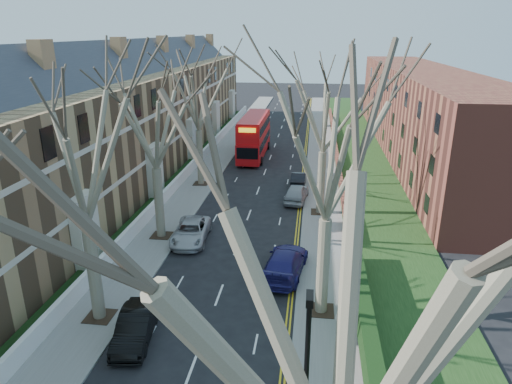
% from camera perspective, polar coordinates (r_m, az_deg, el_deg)
% --- Properties ---
extents(pavement_left, '(3.00, 102.00, 0.12)m').
position_cam_1_polar(pavement_left, '(54.95, -4.44, 4.62)').
color(pavement_left, slate).
rests_on(pavement_left, ground).
extents(pavement_right, '(3.00, 102.00, 0.12)m').
position_cam_1_polar(pavement_right, '(53.86, 8.20, 4.17)').
color(pavement_right, slate).
rests_on(pavement_right, ground).
extents(terrace_left, '(9.70, 78.00, 13.60)m').
position_cam_1_polar(terrace_left, '(48.50, -15.53, 8.59)').
color(terrace_left, olive).
rests_on(terrace_left, ground).
extents(flats_right, '(13.97, 54.00, 10.00)m').
position_cam_1_polar(flats_right, '(58.09, 19.93, 9.31)').
color(flats_right, brown).
rests_on(flats_right, ground).
extents(wall_hedge_right, '(0.70, 24.00, 1.80)m').
position_cam_1_polar(wall_hedge_right, '(20.05, 14.49, -21.77)').
color(wall_hedge_right, brown).
rests_on(wall_hedge_right, ground).
extents(front_wall_left, '(0.30, 78.00, 1.00)m').
position_cam_1_polar(front_wall_left, '(47.69, -8.32, 2.84)').
color(front_wall_left, white).
rests_on(front_wall_left, ground).
extents(grass_verge_right, '(6.00, 102.00, 0.06)m').
position_cam_1_polar(grass_verge_right, '(54.11, 12.98, 4.03)').
color(grass_verge_right, '#193413').
rests_on(grass_verge_right, ground).
extents(tree_left_mid, '(10.50, 10.50, 14.71)m').
position_cam_1_polar(tree_left_mid, '(22.22, -21.59, 6.23)').
color(tree_left_mid, '#756D53').
rests_on(tree_left_mid, ground).
extents(tree_left_far, '(10.15, 10.15, 14.22)m').
position_cam_1_polar(tree_left_far, '(31.25, -12.88, 10.01)').
color(tree_left_far, '#756D53').
rests_on(tree_left_far, ground).
extents(tree_left_dist, '(10.50, 10.50, 14.71)m').
position_cam_1_polar(tree_left_dist, '(42.57, -7.40, 13.19)').
color(tree_left_dist, '#756D53').
rests_on(tree_left_dist, ground).
extents(tree_right_near, '(10.85, 10.85, 15.20)m').
position_cam_1_polar(tree_right_near, '(8.23, 11.92, -12.43)').
color(tree_right_near, '#756D53').
rests_on(tree_right_near, ground).
extents(tree_right_mid, '(10.50, 10.50, 14.71)m').
position_cam_1_polar(tree_right_mid, '(21.48, 9.27, 6.93)').
color(tree_right_mid, '#756D53').
rests_on(tree_right_mid, ground).
extents(tree_right_far, '(10.15, 10.15, 14.22)m').
position_cam_1_polar(tree_right_far, '(35.32, 8.65, 11.33)').
color(tree_right_far, '#756D53').
rests_on(tree_right_far, ground).
extents(double_decker_bus, '(2.91, 11.31, 4.71)m').
position_cam_1_polar(double_decker_bus, '(53.99, -0.23, 6.88)').
color(double_decker_bus, '#B60D10').
rests_on(double_decker_bus, ground).
extents(car_left_mid, '(2.10, 4.53, 1.44)m').
position_cam_1_polar(car_left_mid, '(23.58, -14.82, -15.95)').
color(car_left_mid, black).
rests_on(car_left_mid, ground).
extents(car_left_far, '(2.65, 5.16, 1.39)m').
position_cam_1_polar(car_left_far, '(32.75, -8.14, -4.93)').
color(car_left_far, '#AAABB0').
rests_on(car_left_far, ground).
extents(car_right_near, '(2.93, 5.71, 1.58)m').
position_cam_1_polar(car_right_near, '(28.21, 3.65, -8.78)').
color(car_right_near, navy).
rests_on(car_right_near, ground).
extents(car_right_mid, '(2.25, 4.63, 1.52)m').
position_cam_1_polar(car_right_mid, '(40.01, 5.07, -0.10)').
color(car_right_mid, '#919399').
rests_on(car_right_mid, ground).
extents(car_right_far, '(1.47, 3.93, 1.28)m').
position_cam_1_polar(car_right_far, '(44.27, 5.36, 1.68)').
color(car_right_far, black).
rests_on(car_right_far, ground).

